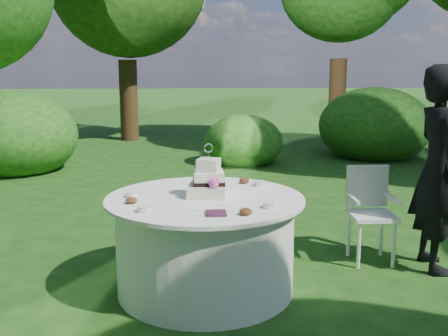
{
  "coord_description": "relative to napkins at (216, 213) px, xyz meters",
  "views": [
    {
      "loc": [
        -0.11,
        -3.98,
        1.77
      ],
      "look_at": [
        0.15,
        0.0,
        1.0
      ],
      "focal_mm": 42.0,
      "sensor_mm": 36.0,
      "label": 1
    }
  ],
  "objects": [
    {
      "name": "ground",
      "position": [
        -0.06,
        0.5,
        -0.78
      ],
      "size": [
        80.0,
        80.0,
        0.0
      ],
      "primitive_type": "plane",
      "color": "#13380F",
      "rests_on": "ground"
    },
    {
      "name": "napkins",
      "position": [
        0.0,
        0.0,
        0.0
      ],
      "size": [
        0.14,
        0.14,
        0.02
      ],
      "primitive_type": "cube",
      "color": "#431C34",
      "rests_on": "table"
    },
    {
      "name": "feather_plume",
      "position": [
        -0.22,
        0.13,
        -0.0
      ],
      "size": [
        0.48,
        0.07,
        0.01
      ],
      "primitive_type": "ellipsoid",
      "color": "white",
      "rests_on": "table"
    },
    {
      "name": "guest",
      "position": [
        1.98,
        0.84,
        0.12
      ],
      "size": [
        0.48,
        0.69,
        1.8
      ],
      "primitive_type": "imported",
      "rotation": [
        0.0,
        0.0,
        1.49
      ],
      "color": "black",
      "rests_on": "ground"
    },
    {
      "name": "table",
      "position": [
        -0.06,
        0.5,
        -0.39
      ],
      "size": [
        1.56,
        1.56,
        0.77
      ],
      "color": "silver",
      "rests_on": "ground"
    },
    {
      "name": "cake",
      "position": [
        -0.03,
        0.52,
        0.1
      ],
      "size": [
        0.35,
        0.35,
        0.42
      ],
      "color": "silver",
      "rests_on": "table"
    },
    {
      "name": "chair",
      "position": [
        1.47,
        1.09,
        -0.26
      ],
      "size": [
        0.41,
        0.39,
        0.88
      ],
      "color": "white",
      "rests_on": "ground"
    },
    {
      "name": "votives",
      "position": [
        -0.08,
        0.41,
        0.01
      ],
      "size": [
        1.15,
        0.87,
        0.04
      ],
      "color": "white",
      "rests_on": "table"
    },
    {
      "name": "petal_cups",
      "position": [
        -0.04,
        0.42,
        0.02
      ],
      "size": [
        1.0,
        1.08,
        0.05
      ],
      "color": "#562D16",
      "rests_on": "table"
    }
  ]
}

